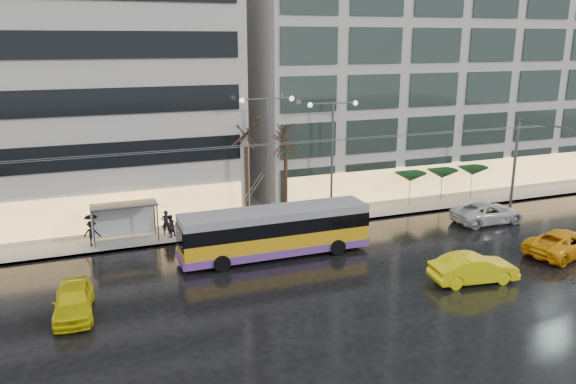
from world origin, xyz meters
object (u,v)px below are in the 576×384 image
trolleybus (275,233)px  street_lamp_near (268,143)px  taxi_a (73,300)px  bus_shelter (118,214)px

trolleybus → street_lamp_near: bearing=75.0°
taxi_a → bus_shelter: bearing=76.4°
street_lamp_near → taxi_a: bearing=-143.7°
trolleybus → taxi_a: trolleybus is taller
street_lamp_near → taxi_a: size_ratio=2.01×
bus_shelter → street_lamp_near: street_lamp_near is taller
street_lamp_near → taxi_a: (-13.34, -9.80, -5.23)m
bus_shelter → street_lamp_near: (10.38, 0.11, 4.03)m
street_lamp_near → taxi_a: street_lamp_near is taller
trolleybus → taxi_a: size_ratio=2.62×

